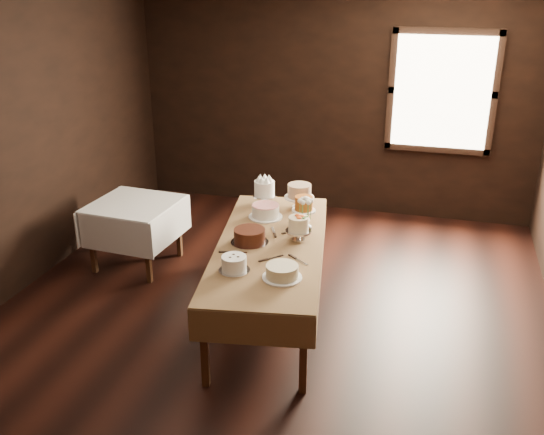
# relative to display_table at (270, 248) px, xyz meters

# --- Properties ---
(floor) EXTENTS (5.00, 6.00, 0.01)m
(floor) POSITION_rel_display_table_xyz_m (0.01, -0.17, -0.67)
(floor) COLOR black
(floor) RESTS_ON ground
(wall_back) EXTENTS (5.00, 0.02, 2.80)m
(wall_back) POSITION_rel_display_table_xyz_m (0.01, 2.83, 0.73)
(wall_back) COLOR black
(wall_back) RESTS_ON ground
(wall_front) EXTENTS (5.00, 0.02, 2.80)m
(wall_front) POSITION_rel_display_table_xyz_m (0.01, -3.17, 0.73)
(wall_front) COLOR black
(wall_front) RESTS_ON ground
(wall_left) EXTENTS (0.02, 6.00, 2.80)m
(wall_left) POSITION_rel_display_table_xyz_m (-2.49, -0.17, 0.73)
(wall_left) COLOR black
(wall_left) RESTS_ON ground
(window) EXTENTS (1.10, 0.05, 1.30)m
(window) POSITION_rel_display_table_xyz_m (1.31, 2.77, 0.93)
(window) COLOR #FFEABF
(window) RESTS_ON wall_back
(display_table) EXTENTS (1.28, 2.45, 0.72)m
(display_table) POSITION_rel_display_table_xyz_m (0.00, 0.00, 0.00)
(display_table) COLOR #3D200F
(display_table) RESTS_ON ground
(side_table) EXTENTS (0.89, 0.89, 0.70)m
(side_table) POSITION_rel_display_table_xyz_m (-1.65, 0.62, -0.05)
(side_table) COLOR #3D200F
(side_table) RESTS_ON ground
(cake_meringue) EXTENTS (0.28, 0.28, 0.26)m
(cake_meringue) POSITION_rel_display_table_xyz_m (-0.31, 0.89, 0.17)
(cake_meringue) COLOR silver
(cake_meringue) RESTS_ON display_table
(cake_speckled) EXTENTS (0.30, 0.30, 0.26)m
(cake_speckled) POSITION_rel_display_table_xyz_m (0.05, 0.89, 0.17)
(cake_speckled) COLOR white
(cake_speckled) RESTS_ON display_table
(cake_lattice) EXTENTS (0.33, 0.33, 0.12)m
(cake_lattice) POSITION_rel_display_table_xyz_m (-0.21, 0.56, 0.11)
(cake_lattice) COLOR white
(cake_lattice) RESTS_ON display_table
(cake_caramel) EXTENTS (0.23, 0.23, 0.26)m
(cake_caramel) POSITION_rel_display_table_xyz_m (0.17, 0.57, 0.16)
(cake_caramel) COLOR white
(cake_caramel) RESTS_ON display_table
(cake_chocolate) EXTENTS (0.38, 0.38, 0.13)m
(cake_chocolate) POSITION_rel_display_table_xyz_m (-0.17, -0.05, 0.11)
(cake_chocolate) COLOR silver
(cake_chocolate) RESTS_ON display_table
(cake_flowers) EXTENTS (0.24, 0.24, 0.24)m
(cake_flowers) POSITION_rel_display_table_xyz_m (0.23, 0.11, 0.16)
(cake_flowers) COLOR silver
(cake_flowers) RESTS_ON display_table
(cake_swirl) EXTENTS (0.25, 0.25, 0.13)m
(cake_swirl) POSITION_rel_display_table_xyz_m (-0.13, -0.59, 0.11)
(cake_swirl) COLOR silver
(cake_swirl) RESTS_ON display_table
(cake_cream) EXTENTS (0.35, 0.35, 0.11)m
(cake_cream) POSITION_rel_display_table_xyz_m (0.27, -0.60, 0.10)
(cake_cream) COLOR white
(cake_cream) RESTS_ON display_table
(cake_server_a) EXTENTS (0.18, 0.19, 0.01)m
(cake_server_a) POSITION_rel_display_table_xyz_m (0.13, -0.27, 0.06)
(cake_server_a) COLOR silver
(cake_server_a) RESTS_ON display_table
(cake_server_b) EXTENTS (0.21, 0.16, 0.01)m
(cake_server_b) POSITION_rel_display_table_xyz_m (0.35, -0.29, 0.06)
(cake_server_b) COLOR silver
(cake_server_b) RESTS_ON display_table
(cake_server_c) EXTENTS (0.12, 0.23, 0.01)m
(cake_server_c) POSITION_rel_display_table_xyz_m (-0.05, 0.27, 0.06)
(cake_server_c) COLOR silver
(cake_server_c) RESTS_ON display_table
(cake_server_d) EXTENTS (0.20, 0.17, 0.01)m
(cake_server_d) POSITION_rel_display_table_xyz_m (0.17, 0.32, 0.06)
(cake_server_d) COLOR silver
(cake_server_d) RESTS_ON display_table
(cake_server_e) EXTENTS (0.24, 0.08, 0.01)m
(cake_server_e) POSITION_rel_display_table_xyz_m (-0.21, -0.27, 0.06)
(cake_server_e) COLOR silver
(cake_server_e) RESTS_ON display_table
(flower_vase) EXTENTS (0.17, 0.17, 0.13)m
(flower_vase) POSITION_rel_display_table_xyz_m (0.24, 0.30, 0.12)
(flower_vase) COLOR #2D2823
(flower_vase) RESTS_ON display_table
(flower_bouquet) EXTENTS (0.14, 0.14, 0.20)m
(flower_bouquet) POSITION_rel_display_table_xyz_m (0.24, 0.30, 0.30)
(flower_bouquet) COLOR white
(flower_bouquet) RESTS_ON flower_vase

